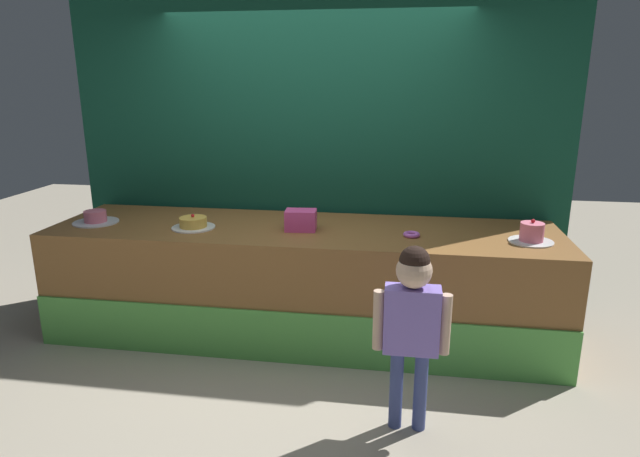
% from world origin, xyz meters
% --- Properties ---
extents(ground_plane, '(12.00, 12.00, 0.00)m').
position_xyz_m(ground_plane, '(0.00, 0.00, 0.00)').
color(ground_plane, '#ADA38E').
extents(stage_platform, '(3.88, 1.04, 0.87)m').
position_xyz_m(stage_platform, '(0.00, 0.50, 0.43)').
color(stage_platform, brown).
rests_on(stage_platform, ground_plane).
extents(curtain_backdrop, '(4.19, 0.08, 3.11)m').
position_xyz_m(curtain_backdrop, '(0.00, 1.12, 1.56)').
color(curtain_backdrop, '#144C38').
rests_on(curtain_backdrop, ground_plane).
extents(child_figure, '(0.43, 0.20, 1.11)m').
position_xyz_m(child_figure, '(0.83, -0.62, 0.72)').
color(child_figure, '#3F4C8C').
rests_on(child_figure, ground_plane).
extents(pink_box, '(0.24, 0.18, 0.15)m').
position_xyz_m(pink_box, '(0.00, 0.44, 0.95)').
color(pink_box, '#E74C9A').
rests_on(pink_box, stage_platform).
extents(donut, '(0.12, 0.12, 0.03)m').
position_xyz_m(donut, '(0.82, 0.39, 0.89)').
color(donut, '#CC66D8').
rests_on(donut, stage_platform).
extents(cake_left, '(0.35, 0.35, 0.10)m').
position_xyz_m(cake_left, '(-1.65, 0.40, 0.91)').
color(cake_left, silver).
rests_on(cake_left, stage_platform).
extents(cake_center, '(0.33, 0.33, 0.11)m').
position_xyz_m(cake_center, '(-0.82, 0.37, 0.91)').
color(cake_center, white).
rests_on(cake_center, stage_platform).
extents(cake_right, '(0.31, 0.31, 0.17)m').
position_xyz_m(cake_right, '(1.65, 0.38, 0.93)').
color(cake_right, white).
rests_on(cake_right, stage_platform).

